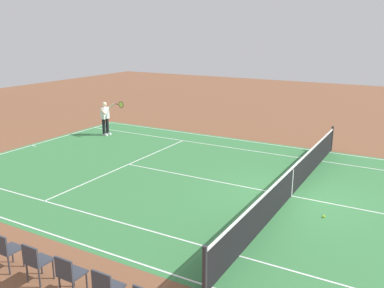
{
  "coord_description": "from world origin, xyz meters",
  "views": [
    {
      "loc": [
        -3.26,
        12.03,
        5.01
      ],
      "look_at": [
        4.12,
        -0.95,
        0.9
      ],
      "focal_mm": 38.76,
      "sensor_mm": 36.0,
      "label": 1
    }
  ],
  "objects_px": {
    "spectator_chair_5": "(69,273)",
    "tennis_ball": "(324,216)",
    "tennis_net": "(292,181)",
    "spectator_chair_6": "(36,260)",
    "spectator_chair_4": "(106,287)",
    "spectator_chair_7": "(6,248)",
    "tennis_player_near": "(106,117)"
  },
  "relations": [
    {
      "from": "tennis_net",
      "to": "tennis_ball",
      "type": "xyz_separation_m",
      "value": [
        -1.23,
        1.08,
        -0.46
      ]
    },
    {
      "from": "spectator_chair_7",
      "to": "tennis_player_near",
      "type": "bearing_deg",
      "value": -59.14
    },
    {
      "from": "tennis_player_near",
      "to": "spectator_chair_5",
      "type": "bearing_deg",
      "value": 127.88
    },
    {
      "from": "tennis_player_near",
      "to": "tennis_ball",
      "type": "bearing_deg",
      "value": 159.63
    },
    {
      "from": "tennis_player_near",
      "to": "tennis_ball",
      "type": "height_order",
      "value": "tennis_player_near"
    },
    {
      "from": "tennis_player_near",
      "to": "spectator_chair_5",
      "type": "height_order",
      "value": "tennis_player_near"
    },
    {
      "from": "tennis_net",
      "to": "spectator_chair_4",
      "type": "xyz_separation_m",
      "value": [
        1.32,
        7.11,
        0.03
      ]
    },
    {
      "from": "tennis_ball",
      "to": "spectator_chair_4",
      "type": "height_order",
      "value": "spectator_chair_4"
    },
    {
      "from": "tennis_net",
      "to": "spectator_chair_4",
      "type": "distance_m",
      "value": 7.23
    },
    {
      "from": "tennis_net",
      "to": "spectator_chair_6",
      "type": "xyz_separation_m",
      "value": [
        3.18,
        7.11,
        0.03
      ]
    },
    {
      "from": "spectator_chair_4",
      "to": "tennis_net",
      "type": "bearing_deg",
      "value": -100.51
    },
    {
      "from": "spectator_chair_6",
      "to": "spectator_chair_7",
      "type": "relative_size",
      "value": 1.0
    },
    {
      "from": "spectator_chair_4",
      "to": "spectator_chair_6",
      "type": "height_order",
      "value": "same"
    },
    {
      "from": "tennis_net",
      "to": "spectator_chair_7",
      "type": "height_order",
      "value": "tennis_net"
    },
    {
      "from": "tennis_player_near",
      "to": "spectator_chair_4",
      "type": "height_order",
      "value": "tennis_player_near"
    },
    {
      "from": "tennis_net",
      "to": "spectator_chair_4",
      "type": "relative_size",
      "value": 13.3
    },
    {
      "from": "tennis_net",
      "to": "spectator_chair_6",
      "type": "distance_m",
      "value": 7.79
    },
    {
      "from": "tennis_ball",
      "to": "spectator_chair_5",
      "type": "distance_m",
      "value": 6.98
    },
    {
      "from": "tennis_net",
      "to": "spectator_chair_6",
      "type": "height_order",
      "value": "tennis_net"
    },
    {
      "from": "spectator_chair_5",
      "to": "spectator_chair_7",
      "type": "height_order",
      "value": "same"
    },
    {
      "from": "spectator_chair_5",
      "to": "spectator_chair_6",
      "type": "height_order",
      "value": "same"
    },
    {
      "from": "tennis_ball",
      "to": "spectator_chair_7",
      "type": "bearing_deg",
      "value": 48.48
    },
    {
      "from": "spectator_chair_5",
      "to": "spectator_chair_7",
      "type": "distance_m",
      "value": 1.86
    },
    {
      "from": "spectator_chair_5",
      "to": "tennis_ball",
      "type": "bearing_deg",
      "value": -120.0
    },
    {
      "from": "tennis_player_near",
      "to": "spectator_chair_6",
      "type": "relative_size",
      "value": 1.93
    },
    {
      "from": "tennis_net",
      "to": "spectator_chair_7",
      "type": "bearing_deg",
      "value": 60.0
    },
    {
      "from": "spectator_chair_7",
      "to": "spectator_chair_4",
      "type": "bearing_deg",
      "value": 180.0
    },
    {
      "from": "spectator_chair_7",
      "to": "tennis_net",
      "type": "bearing_deg",
      "value": -120.0
    },
    {
      "from": "tennis_net",
      "to": "spectator_chair_4",
      "type": "height_order",
      "value": "tennis_net"
    },
    {
      "from": "tennis_net",
      "to": "tennis_ball",
      "type": "distance_m",
      "value": 1.7
    },
    {
      "from": "tennis_net",
      "to": "tennis_ball",
      "type": "bearing_deg",
      "value": 138.88
    },
    {
      "from": "spectator_chair_4",
      "to": "spectator_chair_7",
      "type": "distance_m",
      "value": 2.79
    }
  ]
}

